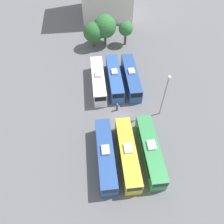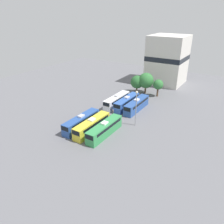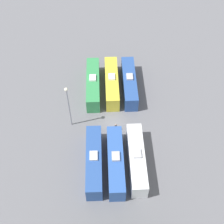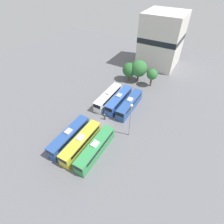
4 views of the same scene
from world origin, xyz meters
TOP-DOWN VIEW (x-y plane):
  - ground_plane at (0.00, 0.00)m, footprint 120.38×120.38m
  - bus_0 at (-3.40, -8.36)m, footprint 2.44×11.62m
  - bus_1 at (-0.07, -8.46)m, footprint 2.44×11.62m
  - bus_2 at (3.46, -8.32)m, footprint 2.44×11.62m
  - bus_3 at (-3.31, 8.26)m, footprint 2.44×11.62m
  - bus_4 at (-0.03, 8.64)m, footprint 2.44×11.62m
  - bus_5 at (3.32, 8.42)m, footprint 2.44×11.62m
  - worker_person at (-0.38, 1.49)m, footprint 0.36×0.36m
  - light_pole at (7.28, -0.18)m, footprint 0.60×0.60m

SIDE VIEW (x-z plane):
  - ground_plane at x=0.00m, z-range 0.00..0.00m
  - worker_person at x=-0.38m, z-range -0.06..1.74m
  - bus_0 at x=-3.40m, z-range -0.03..3.36m
  - bus_1 at x=-0.07m, z-range -0.03..3.36m
  - bus_2 at x=3.46m, z-range -0.03..3.36m
  - bus_3 at x=-3.31m, z-range -0.03..3.36m
  - bus_4 at x=-0.03m, z-range -0.03..3.36m
  - bus_5 at x=3.32m, z-range -0.03..3.36m
  - light_pole at x=7.28m, z-range 1.49..10.68m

